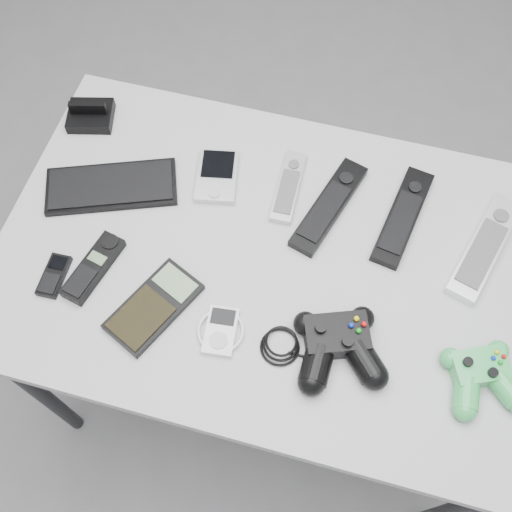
% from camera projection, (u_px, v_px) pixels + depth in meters
% --- Properties ---
extents(floor, '(3.50, 3.50, 0.00)m').
position_uv_depth(floor, '(299.00, 348.00, 1.83)').
color(floor, slate).
rests_on(floor, ground).
extents(desk, '(1.08, 0.70, 0.72)m').
position_uv_depth(desk, '(275.00, 273.00, 1.21)').
color(desk, '#9F9FA2').
rests_on(desk, floor).
extents(pda_keyboard, '(0.29, 0.20, 0.02)m').
position_uv_depth(pda_keyboard, '(111.00, 186.00, 1.22)').
color(pda_keyboard, black).
rests_on(pda_keyboard, desk).
extents(dock_bracket, '(0.11, 0.10, 0.05)m').
position_uv_depth(dock_bracket, '(89.00, 112.00, 1.29)').
color(dock_bracket, black).
rests_on(dock_bracket, desk).
extents(pda, '(0.10, 0.14, 0.02)m').
position_uv_depth(pda, '(217.00, 176.00, 1.23)').
color(pda, '#B7B7BF').
rests_on(pda, desk).
extents(remote_silver_a, '(0.05, 0.17, 0.02)m').
position_uv_depth(remote_silver_a, '(288.00, 186.00, 1.22)').
color(remote_silver_a, '#B7B7BF').
rests_on(remote_silver_a, desk).
extents(remote_black_a, '(0.12, 0.24, 0.02)m').
position_uv_depth(remote_black_a, '(329.00, 206.00, 1.20)').
color(remote_black_a, black).
rests_on(remote_black_a, desk).
extents(remote_black_b, '(0.10, 0.24, 0.02)m').
position_uv_depth(remote_black_b, '(403.00, 216.00, 1.19)').
color(remote_black_b, black).
rests_on(remote_black_b, desk).
extents(remote_silver_b, '(0.13, 0.26, 0.03)m').
position_uv_depth(remote_silver_b, '(485.00, 247.00, 1.15)').
color(remote_silver_b, silver).
rests_on(remote_silver_b, desk).
extents(mobile_phone, '(0.04, 0.09, 0.01)m').
position_uv_depth(mobile_phone, '(54.00, 275.00, 1.13)').
color(mobile_phone, black).
rests_on(mobile_phone, desk).
extents(cordless_handset, '(0.08, 0.16, 0.02)m').
position_uv_depth(cordless_handset, '(93.00, 267.00, 1.13)').
color(cordless_handset, black).
rests_on(cordless_handset, desk).
extents(calculator, '(0.16, 0.20, 0.02)m').
position_uv_depth(calculator, '(154.00, 306.00, 1.10)').
color(calculator, black).
rests_on(calculator, desk).
extents(mp3_player, '(0.10, 0.10, 0.02)m').
position_uv_depth(mp3_player, '(221.00, 331.00, 1.08)').
color(mp3_player, silver).
rests_on(mp3_player, desk).
extents(controller_black, '(0.31, 0.25, 0.05)m').
position_uv_depth(controller_black, '(338.00, 344.00, 1.05)').
color(controller_black, black).
rests_on(controller_black, desk).
extents(controller_green, '(0.18, 0.18, 0.05)m').
position_uv_depth(controller_green, '(482.00, 375.00, 1.03)').
color(controller_green, green).
rests_on(controller_green, desk).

